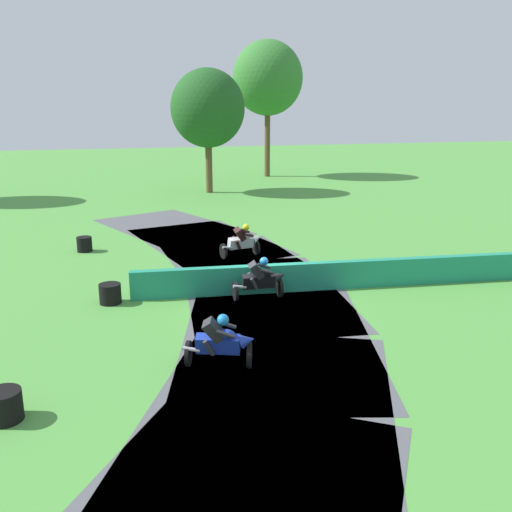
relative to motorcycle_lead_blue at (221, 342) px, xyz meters
name	(u,v)px	position (x,y,z in m)	size (l,w,h in m)	color
ground_plane	(265,292)	(2.36, 4.89, -0.65)	(120.00, 120.00, 0.00)	#4C933D
track_asphalt	(226,294)	(1.13, 4.99, -0.64)	(10.22, 29.77, 0.01)	#515156
safety_barrier	(413,271)	(7.32, 4.50, -0.20)	(0.30, 18.35, 0.90)	#1E8466
motorcycle_lead_blue	(221,342)	(0.00, 0.00, 0.00)	(1.69, 1.15, 1.43)	black
motorcycle_chase_black	(261,279)	(2.06, 4.28, 0.00)	(1.68, 0.75, 1.43)	black
motorcycle_trailing_white	(243,241)	(2.64, 9.22, -0.01)	(1.71, 1.02, 1.43)	black
tire_stack_near	(4,406)	(-4.42, -1.12, -0.35)	(0.69, 0.69, 0.60)	black
tire_stack_mid_a	(110,294)	(-2.41, 5.07, -0.35)	(0.65, 0.65, 0.60)	black
tire_stack_mid_b	(84,244)	(-3.37, 11.63, -0.35)	(0.60, 0.60, 0.60)	black
tree_far_left	(268,78)	(10.19, 32.90, 6.96)	(5.46, 5.46, 10.50)	brown
tree_far_right	(208,108)	(4.18, 25.65, 4.79)	(4.77, 4.77, 7.96)	brown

